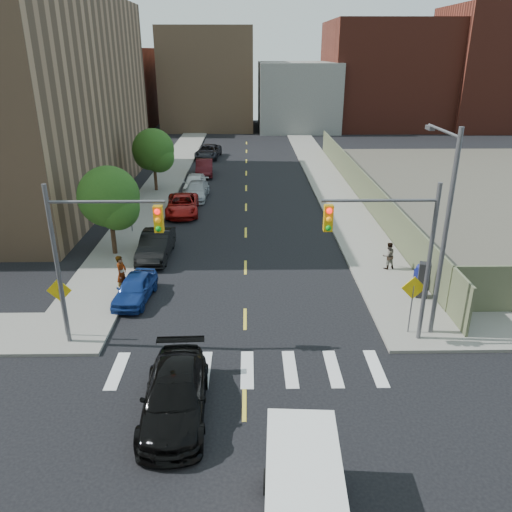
{
  "coord_description": "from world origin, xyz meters",
  "views": [
    {
      "loc": [
        0.18,
        -12.46,
        11.64
      ],
      "look_at": [
        0.56,
        10.89,
        2.0
      ],
      "focal_mm": 35.0,
      "sensor_mm": 36.0,
      "label": 1
    }
  ],
  "objects_px": {
    "parked_car_blue": "(135,288)",
    "payphone": "(423,280)",
    "mailbox": "(420,276)",
    "pedestrian_west": "(122,274)",
    "parked_car_red": "(182,205)",
    "parked_car_silver": "(196,191)",
    "cargo_van": "(303,504)",
    "parked_car_grey": "(208,152)",
    "parked_car_white": "(194,183)",
    "parked_car_maroon": "(204,168)",
    "pedestrian_east": "(388,256)",
    "parked_car_black": "(156,245)",
    "black_sedan": "(175,395)"
  },
  "relations": [
    {
      "from": "parked_car_black",
      "to": "mailbox",
      "type": "xyz_separation_m",
      "value": [
        14.49,
        -4.72,
        0.01
      ]
    },
    {
      "from": "parked_car_blue",
      "to": "parked_car_white",
      "type": "bearing_deg",
      "value": 93.2
    },
    {
      "from": "parked_car_red",
      "to": "pedestrian_west",
      "type": "height_order",
      "value": "pedestrian_west"
    },
    {
      "from": "parked_car_red",
      "to": "parked_car_white",
      "type": "relative_size",
      "value": 1.14
    },
    {
      "from": "parked_car_silver",
      "to": "mailbox",
      "type": "xyz_separation_m",
      "value": [
        13.3,
        -17.73,
        0.11
      ]
    },
    {
      "from": "parked_car_grey",
      "to": "pedestrian_east",
      "type": "bearing_deg",
      "value": -63.71
    },
    {
      "from": "mailbox",
      "to": "pedestrian_west",
      "type": "height_order",
      "value": "pedestrian_west"
    },
    {
      "from": "black_sedan",
      "to": "mailbox",
      "type": "distance_m",
      "value": 14.84
    },
    {
      "from": "parked_car_silver",
      "to": "payphone",
      "type": "bearing_deg",
      "value": -52.58
    },
    {
      "from": "parked_car_red",
      "to": "payphone",
      "type": "xyz_separation_m",
      "value": [
        13.74,
        -14.55,
        0.36
      ]
    },
    {
      "from": "parked_car_grey",
      "to": "cargo_van",
      "type": "xyz_separation_m",
      "value": [
        5.95,
        -49.17,
        0.41
      ]
    },
    {
      "from": "parked_car_black",
      "to": "payphone",
      "type": "bearing_deg",
      "value": -21.1
    },
    {
      "from": "parked_car_white",
      "to": "cargo_van",
      "type": "relative_size",
      "value": 0.9
    },
    {
      "from": "parked_car_grey",
      "to": "mailbox",
      "type": "relative_size",
      "value": 4.12
    },
    {
      "from": "parked_car_grey",
      "to": "pedestrian_west",
      "type": "relative_size",
      "value": 2.84
    },
    {
      "from": "parked_car_blue",
      "to": "parked_car_red",
      "type": "xyz_separation_m",
      "value": [
        0.64,
        14.36,
        0.06
      ]
    },
    {
      "from": "pedestrian_east",
      "to": "cargo_van",
      "type": "bearing_deg",
      "value": 50.17
    },
    {
      "from": "cargo_van",
      "to": "payphone",
      "type": "distance_m",
      "value": 15.12
    },
    {
      "from": "parked_car_white",
      "to": "black_sedan",
      "type": "xyz_separation_m",
      "value": [
        2.22,
        -29.47,
        0.0
      ]
    },
    {
      "from": "cargo_van",
      "to": "parked_car_silver",
      "type": "bearing_deg",
      "value": 103.44
    },
    {
      "from": "parked_car_grey",
      "to": "pedestrian_west",
      "type": "xyz_separation_m",
      "value": [
        -1.86,
        -35.03,
        0.36
      ]
    },
    {
      "from": "parked_car_maroon",
      "to": "black_sedan",
      "type": "bearing_deg",
      "value": -90.54
    },
    {
      "from": "payphone",
      "to": "pedestrian_west",
      "type": "distance_m",
      "value": 15.2
    },
    {
      "from": "cargo_van",
      "to": "parked_car_white",
      "type": "bearing_deg",
      "value": 103.39
    },
    {
      "from": "mailbox",
      "to": "black_sedan",
      "type": "bearing_deg",
      "value": -164.14
    },
    {
      "from": "parked_car_silver",
      "to": "mailbox",
      "type": "distance_m",
      "value": 22.16
    },
    {
      "from": "parked_car_grey",
      "to": "payphone",
      "type": "xyz_separation_m",
      "value": [
        13.31,
        -35.97,
        0.31
      ]
    },
    {
      "from": "parked_car_maroon",
      "to": "payphone",
      "type": "relative_size",
      "value": 2.56
    },
    {
      "from": "parked_car_black",
      "to": "pedestrian_east",
      "type": "height_order",
      "value": "pedestrian_east"
    },
    {
      "from": "parked_car_black",
      "to": "parked_car_silver",
      "type": "relative_size",
      "value": 1.01
    },
    {
      "from": "parked_car_grey",
      "to": "cargo_van",
      "type": "relative_size",
      "value": 1.1
    },
    {
      "from": "pedestrian_west",
      "to": "pedestrian_east",
      "type": "distance_m",
      "value": 14.61
    },
    {
      "from": "cargo_van",
      "to": "pedestrian_west",
      "type": "bearing_deg",
      "value": 122.23
    },
    {
      "from": "parked_car_blue",
      "to": "parked_car_grey",
      "type": "height_order",
      "value": "parked_car_grey"
    },
    {
      "from": "parked_car_blue",
      "to": "pedestrian_west",
      "type": "height_order",
      "value": "pedestrian_west"
    },
    {
      "from": "parked_car_red",
      "to": "mailbox",
      "type": "height_order",
      "value": "mailbox"
    },
    {
      "from": "parked_car_white",
      "to": "parked_car_maroon",
      "type": "bearing_deg",
      "value": 87.19
    },
    {
      "from": "pedestrian_west",
      "to": "parked_car_black",
      "type": "bearing_deg",
      "value": 3.47
    },
    {
      "from": "black_sedan",
      "to": "pedestrian_east",
      "type": "height_order",
      "value": "pedestrian_east"
    },
    {
      "from": "parked_car_silver",
      "to": "parked_car_maroon",
      "type": "xyz_separation_m",
      "value": [
        0.0,
        8.55,
        0.09
      ]
    },
    {
      "from": "mailbox",
      "to": "pedestrian_west",
      "type": "bearing_deg",
      "value": 156.84
    },
    {
      "from": "parked_car_grey",
      "to": "pedestrian_east",
      "type": "height_order",
      "value": "pedestrian_east"
    },
    {
      "from": "parked_car_silver",
      "to": "pedestrian_east",
      "type": "bearing_deg",
      "value": -48.54
    },
    {
      "from": "parked_car_blue",
      "to": "black_sedan",
      "type": "relative_size",
      "value": 0.72
    },
    {
      "from": "parked_car_red",
      "to": "pedestrian_west",
      "type": "distance_m",
      "value": 13.69
    },
    {
      "from": "parked_car_blue",
      "to": "payphone",
      "type": "relative_size",
      "value": 2.08
    },
    {
      "from": "parked_car_white",
      "to": "black_sedan",
      "type": "height_order",
      "value": "black_sedan"
    },
    {
      "from": "parked_car_maroon",
      "to": "black_sedan",
      "type": "xyz_separation_m",
      "value": [
        1.84,
        -35.71,
        -0.01
      ]
    },
    {
      "from": "parked_car_maroon",
      "to": "parked_car_grey",
      "type": "relative_size",
      "value": 0.86
    },
    {
      "from": "parked_car_red",
      "to": "parked_car_grey",
      "type": "relative_size",
      "value": 0.94
    }
  ]
}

